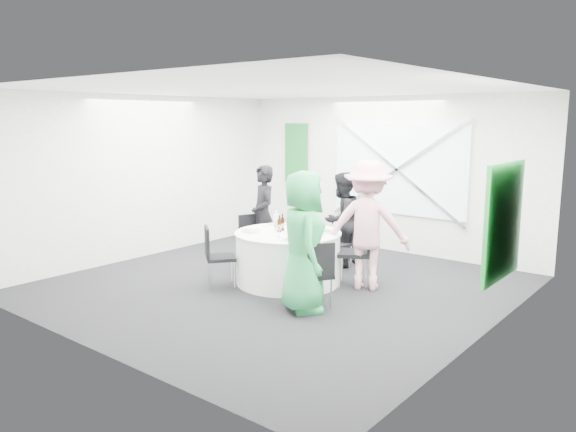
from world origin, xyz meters
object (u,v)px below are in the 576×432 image
Objects in this scene: person_woman_pink at (368,225)px; clear_water_bottle at (276,222)px; person_woman_green at (303,242)px; chair_front_left at (215,252)px; person_man_back_left at (263,215)px; chair_back_left at (251,236)px; banquet_table at (288,257)px; person_man_back at (342,220)px; chair_back at (341,239)px; chair_front_right at (317,270)px; chair_back_right at (361,247)px; green_water_bottle at (301,226)px.

person_woman_pink is 5.92× the size of clear_water_bottle.
clear_water_bottle is at bearing 6.46° from person_woman_green.
person_woman_pink is (1.71, 1.32, 0.40)m from chair_front_left.
person_woman_green reaches higher than clear_water_bottle.
person_man_back_left is at bearing 5.79° from person_woman_green.
person_woman_pink is at bearing -104.11° from chair_front_left.
chair_back_left is at bearing -31.20° from chair_front_left.
person_man_back is at bearing 85.95° from banquet_table.
chair_back reaches higher than banquet_table.
chair_front_left is 2.86× the size of clear_water_bottle.
clear_water_bottle is at bearing -99.58° from chair_back.
person_woman_pink is (0.03, 1.17, 0.40)m from chair_front_right.
person_man_back is (0.09, 1.28, 0.39)m from banquet_table.
person_man_back_left reaches higher than chair_front_left.
chair_back is at bearing -159.96° from chair_back_right.
chair_back is 1.02m from chair_back_right.
clear_water_bottle reaches higher than green_water_bottle.
chair_front_left is (-1.68, -0.15, 0.00)m from chair_front_right.
chair_back is 0.54× the size of person_man_back.
chair_front_left is (-0.81, -2.02, 0.04)m from chair_back.
person_man_back_left is 5.60× the size of green_water_bottle.
person_man_back_left is at bearing 142.64° from clear_water_bottle.
person_woman_green is 5.73× the size of clear_water_bottle.
banquet_table is 0.85× the size of person_woman_pink.
person_woman_green reaches higher than chair_back.
chair_back_left is at bearing -52.36° from person_man_back.
chair_back_right is at bearing 29.32° from banquet_table.
banquet_table is 1.32m from person_woman_green.
person_man_back reaches higher than chair_front_left.
person_woman_pink reaches higher than person_man_back_left.
chair_back_left is at bearing 162.62° from green_water_bottle.
banquet_table is at bearing -0.00° from person_woman_green.
chair_back is at bearing -62.50° from person_woman_pink.
banquet_table is 5.04× the size of clear_water_bottle.
chair_back is 2.18m from person_woman_green.
person_woman_pink is 1.36m from clear_water_bottle.
green_water_bottle is (-0.83, -0.45, -0.04)m from person_woman_pink.
chair_front_left is at bearing -104.58° from chair_back.
person_man_back is (-0.83, 0.76, 0.19)m from chair_back_right.
clear_water_bottle is (-1.12, 0.80, -0.01)m from person_woman_green.
person_woman_pink is 1.31m from person_woman_green.
chair_front_left reaches higher than banquet_table.
person_man_back is at bearing -34.73° from chair_back_left.
chair_back_right is 3.36× the size of green_water_bottle.
person_woman_pink is at bearing -67.66° from chair_back_left.
chair_front_right is (2.17, -1.14, 0.03)m from chair_back_left.
chair_back_right is 1.37m from person_woman_green.
clear_water_bottle is (-1.24, 0.67, 0.37)m from chair_front_right.
person_woman_pink is (0.96, -0.80, 0.14)m from person_man_back.
person_woman_green is at bearing 25.25° from person_man_back.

